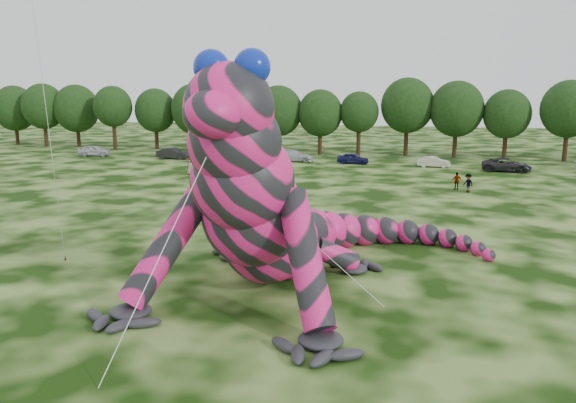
# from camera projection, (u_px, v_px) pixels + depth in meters

# --- Properties ---
(ground) EXTENTS (240.00, 240.00, 0.00)m
(ground) POSITION_uv_depth(u_px,v_px,m) (175.00, 319.00, 22.61)
(ground) COLOR #16330A
(ground) RESTS_ON ground
(inflatable_gecko) EXTENTS (19.97, 22.96, 10.62)m
(inflatable_gecko) POSITION_uv_depth(u_px,v_px,m) (279.00, 170.00, 26.64)
(inflatable_gecko) COLOR #E81D78
(inflatable_gecko) RESTS_ON ground
(tree_0) EXTENTS (6.91, 6.22, 9.51)m
(tree_0) POSITION_uv_depth(u_px,v_px,m) (15.00, 115.00, 90.45)
(tree_0) COLOR black
(tree_0) RESTS_ON ground
(tree_1) EXTENTS (6.74, 6.07, 9.81)m
(tree_1) POSITION_uv_depth(u_px,v_px,m) (44.00, 115.00, 87.90)
(tree_1) COLOR black
(tree_1) RESTS_ON ground
(tree_2) EXTENTS (7.04, 6.34, 9.64)m
(tree_2) POSITION_uv_depth(u_px,v_px,m) (77.00, 116.00, 87.39)
(tree_2) COLOR black
(tree_2) RESTS_ON ground
(tree_3) EXTENTS (5.81, 5.23, 9.44)m
(tree_3) POSITION_uv_depth(u_px,v_px,m) (114.00, 118.00, 84.15)
(tree_3) COLOR black
(tree_3) RESTS_ON ground
(tree_4) EXTENTS (6.22, 5.60, 9.06)m
(tree_4) POSITION_uv_depth(u_px,v_px,m) (156.00, 119.00, 84.38)
(tree_4) COLOR black
(tree_4) RESTS_ON ground
(tree_5) EXTENTS (7.16, 6.44, 9.80)m
(tree_5) POSITION_uv_depth(u_px,v_px,m) (195.00, 117.00, 82.58)
(tree_5) COLOR black
(tree_5) RESTS_ON ground
(tree_6) EXTENTS (6.52, 5.86, 9.49)m
(tree_6) POSITION_uv_depth(u_px,v_px,m) (227.00, 119.00, 79.68)
(tree_6) COLOR black
(tree_6) RESTS_ON ground
(tree_7) EXTENTS (6.68, 6.01, 9.48)m
(tree_7) POSITION_uv_depth(u_px,v_px,m) (278.00, 120.00, 78.11)
(tree_7) COLOR black
(tree_7) RESTS_ON ground
(tree_8) EXTENTS (6.14, 5.53, 8.94)m
(tree_8) POSITION_uv_depth(u_px,v_px,m) (320.00, 122.00, 77.02)
(tree_8) COLOR black
(tree_8) RESTS_ON ground
(tree_9) EXTENTS (5.27, 4.74, 8.68)m
(tree_9) POSITION_uv_depth(u_px,v_px,m) (359.00, 124.00, 76.20)
(tree_9) COLOR black
(tree_9) RESTS_ON ground
(tree_10) EXTENTS (7.09, 6.38, 10.50)m
(tree_10) POSITION_uv_depth(u_px,v_px,m) (407.00, 117.00, 75.76)
(tree_10) COLOR black
(tree_10) RESTS_ON ground
(tree_11) EXTENTS (7.01, 6.31, 10.07)m
(tree_11) POSITION_uv_depth(u_px,v_px,m) (456.00, 119.00, 74.00)
(tree_11) COLOR black
(tree_11) RESTS_ON ground
(tree_12) EXTENTS (5.99, 5.39, 8.97)m
(tree_12) POSITION_uv_depth(u_px,v_px,m) (506.00, 124.00, 72.27)
(tree_12) COLOR black
(tree_12) RESTS_ON ground
(tree_13) EXTENTS (6.83, 6.15, 10.13)m
(tree_13) POSITION_uv_depth(u_px,v_px,m) (568.00, 121.00, 69.97)
(tree_13) COLOR black
(tree_13) RESTS_ON ground
(car_0) EXTENTS (4.56, 2.58, 1.46)m
(car_0) POSITION_uv_depth(u_px,v_px,m) (95.00, 151.00, 76.31)
(car_0) COLOR silver
(car_0) RESTS_ON ground
(car_1) EXTENTS (4.47, 1.70, 1.45)m
(car_1) POSITION_uv_depth(u_px,v_px,m) (173.00, 153.00, 73.05)
(car_1) COLOR black
(car_1) RESTS_ON ground
(car_2) EXTENTS (5.58, 3.12, 1.48)m
(car_2) POSITION_uv_depth(u_px,v_px,m) (228.00, 155.00, 71.15)
(car_2) COLOR #9C0914
(car_2) RESTS_ON ground
(car_3) EXTENTS (4.95, 2.29, 1.40)m
(car_3) POSITION_uv_depth(u_px,v_px,m) (295.00, 156.00, 70.63)
(car_3) COLOR silver
(car_3) RESTS_ON ground
(car_4) EXTENTS (4.02, 2.03, 1.31)m
(car_4) POSITION_uv_depth(u_px,v_px,m) (353.00, 158.00, 68.48)
(car_4) COLOR #151746
(car_4) RESTS_ON ground
(car_5) EXTENTS (3.79, 1.34, 1.25)m
(car_5) POSITION_uv_depth(u_px,v_px,m) (434.00, 162.00, 65.53)
(car_5) COLOR beige
(car_5) RESTS_ON ground
(car_6) EXTENTS (5.54, 3.05, 1.47)m
(car_6) POSITION_uv_depth(u_px,v_px,m) (507.00, 165.00, 62.13)
(car_6) COLOR #252527
(car_6) RESTS_ON ground
(spectator_2) EXTENTS (1.19, 1.21, 1.67)m
(spectator_2) POSITION_uv_depth(u_px,v_px,m) (468.00, 183.00, 49.70)
(spectator_2) COLOR gray
(spectator_2) RESTS_ON ground
(spectator_4) EXTENTS (0.87, 0.58, 1.78)m
(spectator_4) POSITION_uv_depth(u_px,v_px,m) (190.00, 166.00, 59.98)
(spectator_4) COLOR gray
(spectator_4) RESTS_ON ground
(spectator_0) EXTENTS (0.66, 0.67, 1.56)m
(spectator_0) POSITION_uv_depth(u_px,v_px,m) (201.00, 193.00, 45.48)
(spectator_0) COLOR gray
(spectator_0) RESTS_ON ground
(spectator_3) EXTENTS (1.00, 0.60, 1.59)m
(spectator_3) POSITION_uv_depth(u_px,v_px,m) (457.00, 181.00, 51.09)
(spectator_3) COLOR gray
(spectator_3) RESTS_ON ground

